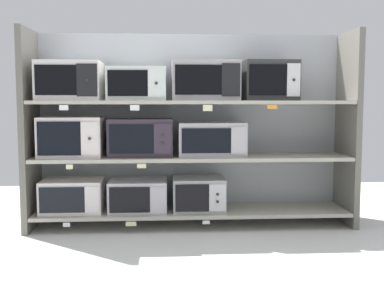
# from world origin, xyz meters

# --- Properties ---
(ground) EXTENTS (6.68, 6.00, 0.02)m
(ground) POSITION_xyz_m (0.00, -1.00, -0.01)
(ground) COLOR silver
(back_panel) EXTENTS (2.88, 0.04, 1.68)m
(back_panel) POSITION_xyz_m (0.00, 0.27, 0.84)
(back_panel) COLOR #9EA3A8
(back_panel) RESTS_ON ground
(upright_left) EXTENTS (0.05, 0.50, 1.68)m
(upright_left) POSITION_xyz_m (-1.37, 0.00, 0.84)
(upright_left) COLOR #68645B
(upright_left) RESTS_ON ground
(upright_right) EXTENTS (0.05, 0.50, 1.68)m
(upright_right) POSITION_xyz_m (1.37, 0.00, 0.84)
(upright_right) COLOR #68645B
(upright_right) RESTS_ON ground
(shelf_0) EXTENTS (2.68, 0.50, 0.03)m
(shelf_0) POSITION_xyz_m (0.00, 0.00, 0.12)
(shelf_0) COLOR #ADA899
(shelf_0) RESTS_ON ground
(microwave_0) EXTENTS (0.51, 0.38, 0.27)m
(microwave_0) POSITION_xyz_m (-1.02, -0.00, 0.28)
(microwave_0) COLOR silver
(microwave_0) RESTS_ON shelf_0
(microwave_1) EXTENTS (0.49, 0.40, 0.27)m
(microwave_1) POSITION_xyz_m (-0.47, -0.00, 0.27)
(microwave_1) COLOR #BAB6BE
(microwave_1) RESTS_ON shelf_0
(microwave_2) EXTENTS (0.45, 0.39, 0.28)m
(microwave_2) POSITION_xyz_m (0.06, -0.00, 0.28)
(microwave_2) COLOR #9BA3A2
(microwave_2) RESTS_ON shelf_0
(price_tag_0) EXTENTS (0.06, 0.00, 0.04)m
(price_tag_0) POSITION_xyz_m (-1.03, -0.25, 0.09)
(price_tag_0) COLOR white
(price_tag_1) EXTENTS (0.09, 0.00, 0.04)m
(price_tag_1) POSITION_xyz_m (-0.51, -0.25, 0.08)
(price_tag_1) COLOR beige
(price_tag_2) EXTENTS (0.06, 0.00, 0.03)m
(price_tag_2) POSITION_xyz_m (0.10, -0.25, 0.09)
(price_tag_2) COLOR white
(shelf_1) EXTENTS (2.68, 0.50, 0.03)m
(shelf_1) POSITION_xyz_m (0.00, 0.00, 0.60)
(shelf_1) COLOR #ADA899
(microwave_3) EXTENTS (0.52, 0.40, 0.34)m
(microwave_3) POSITION_xyz_m (-1.02, -0.00, 0.78)
(microwave_3) COLOR silver
(microwave_3) RESTS_ON shelf_1
(microwave_4) EXTENTS (0.54, 0.37, 0.32)m
(microwave_4) POSITION_xyz_m (-0.44, -0.00, 0.77)
(microwave_4) COLOR #342B36
(microwave_4) RESTS_ON shelf_1
(microwave_5) EXTENTS (0.57, 0.36, 0.29)m
(microwave_5) POSITION_xyz_m (0.17, -0.00, 0.75)
(microwave_5) COLOR #B6B2B6
(microwave_5) RESTS_ON shelf_1
(price_tag_3) EXTENTS (0.05, 0.00, 0.04)m
(price_tag_3) POSITION_xyz_m (-1.00, -0.25, 0.56)
(price_tag_3) COLOR beige
(price_tag_4) EXTENTS (0.07, 0.00, 0.03)m
(price_tag_4) POSITION_xyz_m (-0.42, -0.25, 0.56)
(price_tag_4) COLOR beige
(shelf_2) EXTENTS (2.68, 0.50, 0.03)m
(shelf_2) POSITION_xyz_m (0.00, 0.00, 1.07)
(shelf_2) COLOR #ADA899
(microwave_6) EXTENTS (0.52, 0.44, 0.32)m
(microwave_6) POSITION_xyz_m (-1.02, -0.00, 1.25)
(microwave_6) COLOR silver
(microwave_6) RESTS_ON shelf_2
(microwave_7) EXTENTS (0.49, 0.42, 0.28)m
(microwave_7) POSITION_xyz_m (-0.47, -0.00, 1.22)
(microwave_7) COLOR silver
(microwave_7) RESTS_ON shelf_2
(microwave_8) EXTENTS (0.56, 0.40, 0.33)m
(microwave_8) POSITION_xyz_m (0.11, -0.00, 1.25)
(microwave_8) COLOR #A49FA0
(microwave_8) RESTS_ON shelf_2
(microwave_9) EXTENTS (0.45, 0.35, 0.34)m
(microwave_9) POSITION_xyz_m (0.67, -0.00, 1.25)
(microwave_9) COLOR #2E2F2E
(microwave_9) RESTS_ON shelf_2
(price_tag_5) EXTENTS (0.07, 0.00, 0.04)m
(price_tag_5) POSITION_xyz_m (-1.03, -0.25, 1.03)
(price_tag_5) COLOR white
(price_tag_6) EXTENTS (0.07, 0.00, 0.04)m
(price_tag_6) POSITION_xyz_m (-0.47, -0.25, 1.03)
(price_tag_6) COLOR white
(price_tag_7) EXTENTS (0.08, 0.00, 0.05)m
(price_tag_7) POSITION_xyz_m (0.11, -0.25, 1.03)
(price_tag_7) COLOR beige
(price_tag_8) EXTENTS (0.08, 0.00, 0.03)m
(price_tag_8) POSITION_xyz_m (0.64, -0.25, 1.03)
(price_tag_8) COLOR orange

